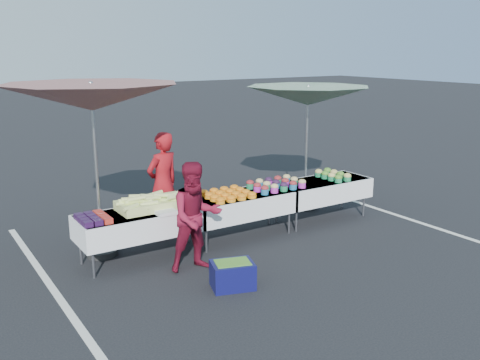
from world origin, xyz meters
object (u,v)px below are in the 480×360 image
customer (196,217)px  umbrella_right (308,97)px  table_left (139,223)px  umbrella_left (92,98)px  vendor (163,184)px  table_right (321,189)px  storage_bin (233,274)px  table_center (240,204)px

customer → umbrella_right: umbrella_right is taller
table_left → umbrella_left: (-0.44, 0.49, 1.83)m
vendor → table_right: bearing=145.7°
umbrella_right → storage_bin: bearing=-143.8°
table_left → table_right: 3.60m
storage_bin → customer: bearing=115.2°
table_left → storage_bin: bearing=-68.0°
table_center → umbrella_right: umbrella_right is taller
table_left → vendor: bearing=47.2°
customer → storage_bin: (0.11, -0.80, -0.61)m
table_center → umbrella_right: bearing=19.8°
table_right → customer: size_ratio=1.17×
vendor → umbrella_left: bearing=-0.2°
vendor → umbrella_right: bearing=160.4°
table_right → umbrella_right: 1.81m
table_right → umbrella_right: (0.23, 0.73, 1.64)m
vendor → storage_bin: size_ratio=2.71×
table_center → vendor: 1.36m
table_left → table_right: bearing=0.0°
table_right → vendor: 2.94m
umbrella_left → storage_bin: (1.09, -2.09, -2.23)m
table_right → storage_bin: table_right is taller
table_right → storage_bin: size_ratio=2.84×
table_center → storage_bin: 2.01m
table_left → customer: size_ratio=1.17×
table_right → umbrella_left: size_ratio=0.69×
table_center → vendor: size_ratio=1.05×
customer → umbrella_right: size_ratio=0.51×
table_center → umbrella_left: size_ratio=0.69×
customer → umbrella_right: 3.90m
table_center → table_right: (1.80, 0.00, 0.00)m
table_left → customer: (0.54, -0.80, 0.21)m
table_center → umbrella_right: (2.03, 0.73, 1.64)m
table_left → storage_bin: 1.77m
storage_bin → table_right: bearing=46.0°
table_right → customer: customer is taller
table_center → customer: bearing=-147.7°
table_center → umbrella_left: umbrella_left is taller
table_left → umbrella_left: size_ratio=0.69×
umbrella_right → vendor: bearing=177.4°
customer → storage_bin: customer is taller
umbrella_left → storage_bin: size_ratio=4.09×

